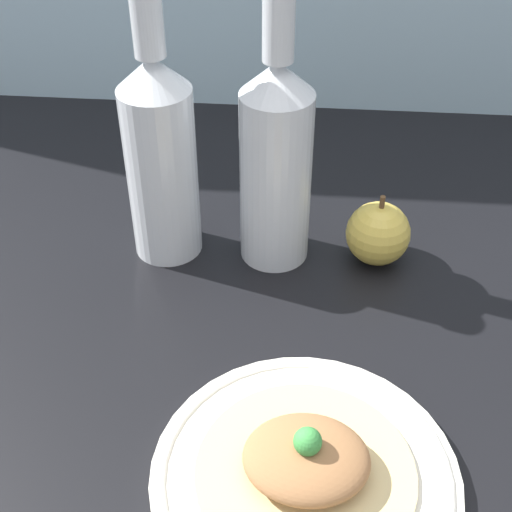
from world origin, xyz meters
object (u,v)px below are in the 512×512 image
(plated_food, at_px, (306,462))
(cider_bottle_right, at_px, (276,156))
(cider_bottle_left, at_px, (160,151))
(plate, at_px, (305,476))
(apple, at_px, (378,233))

(plated_food, height_order, cider_bottle_right, cider_bottle_right)
(cider_bottle_left, bearing_deg, plate, -60.91)
(plated_food, height_order, apple, apple)
(plate, xyz_separation_m, cider_bottle_left, (-0.17, 0.30, 0.12))
(cider_bottle_left, relative_size, cider_bottle_right, 1.00)
(plate, distance_m, apple, 0.31)
(cider_bottle_right, bearing_deg, cider_bottle_left, 180.00)
(plated_food, bearing_deg, plate, 0.00)
(plated_food, relative_size, cider_bottle_right, 0.55)
(plate, relative_size, cider_bottle_right, 0.77)
(cider_bottle_right, bearing_deg, apple, -1.43)
(cider_bottle_left, bearing_deg, apple, -0.70)
(plate, bearing_deg, apple, 76.62)
(plated_food, bearing_deg, cider_bottle_right, 98.46)
(cider_bottle_right, bearing_deg, plated_food, -81.54)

